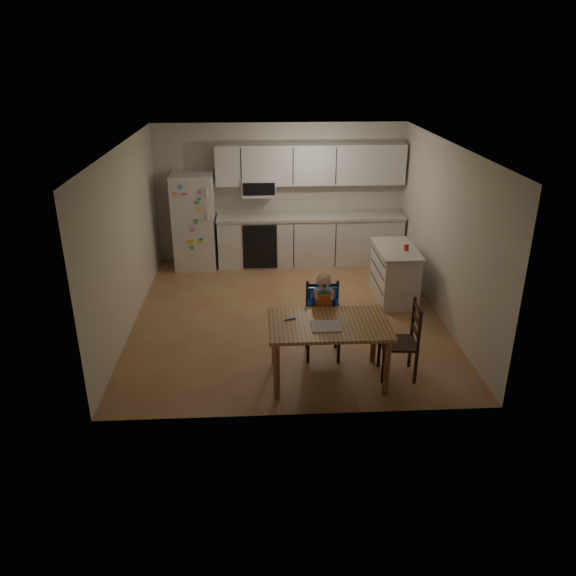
# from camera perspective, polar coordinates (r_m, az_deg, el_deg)

# --- Properties ---
(room) EXTENTS (4.52, 5.01, 2.51)m
(room) POSITION_cam_1_polar(r_m,az_deg,el_deg) (8.42, -0.19, 6.39)
(room) COLOR #96613E
(room) RESTS_ON ground
(refrigerator) EXTENTS (0.72, 0.70, 1.70)m
(refrigerator) POSITION_cam_1_polar(r_m,az_deg,el_deg) (10.19, -9.49, 6.72)
(refrigerator) COLOR silver
(refrigerator) RESTS_ON ground
(kitchen_run) EXTENTS (3.37, 0.62, 2.15)m
(kitchen_run) POSITION_cam_1_polar(r_m,az_deg,el_deg) (10.24, 2.11, 7.27)
(kitchen_run) COLOR silver
(kitchen_run) RESTS_ON ground
(kitchen_island) EXTENTS (0.60, 1.15, 0.85)m
(kitchen_island) POSITION_cam_1_polar(r_m,az_deg,el_deg) (8.98, 10.77, 1.49)
(kitchen_island) COLOR silver
(kitchen_island) RESTS_ON ground
(red_cup) EXTENTS (0.07, 0.07, 0.09)m
(red_cup) POSITION_cam_1_polar(r_m,az_deg,el_deg) (8.74, 11.94, 4.05)
(red_cup) COLOR red
(red_cup) RESTS_ON kitchen_island
(dining_table) EXTENTS (1.41, 0.91, 0.75)m
(dining_table) POSITION_cam_1_polar(r_m,az_deg,el_deg) (6.56, 4.16, -4.34)
(dining_table) COLOR brown
(dining_table) RESTS_ON ground
(napkin) EXTENTS (0.33, 0.29, 0.01)m
(napkin) POSITION_cam_1_polar(r_m,az_deg,el_deg) (6.42, 3.85, -3.91)
(napkin) COLOR silver
(napkin) RESTS_ON dining_table
(toddler_spoon) EXTENTS (0.12, 0.06, 0.02)m
(toddler_spoon) POSITION_cam_1_polar(r_m,az_deg,el_deg) (6.56, 0.15, -3.20)
(toddler_spoon) COLOR blue
(toddler_spoon) RESTS_ON dining_table
(chair_booster) EXTENTS (0.44, 0.44, 1.13)m
(chair_booster) POSITION_cam_1_polar(r_m,az_deg,el_deg) (7.10, 3.57, -1.83)
(chair_booster) COLOR black
(chair_booster) RESTS_ON ground
(chair_side) EXTENTS (0.45, 0.45, 0.95)m
(chair_side) POSITION_cam_1_polar(r_m,az_deg,el_deg) (6.83, 11.99, -4.76)
(chair_side) COLOR black
(chair_side) RESTS_ON ground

